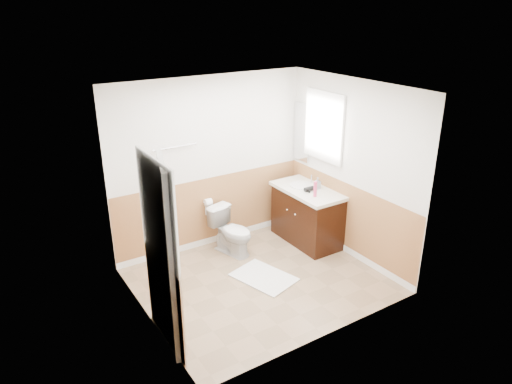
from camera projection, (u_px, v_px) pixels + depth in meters
floor at (260, 281)px, 6.19m from camera, size 3.00×3.00×0.00m
ceiling at (261, 89)px, 5.25m from camera, size 3.00×3.00×0.00m
wall_back at (211, 164)px, 6.73m from camera, size 3.00×0.00×3.00m
wall_front at (331, 234)px, 4.70m from camera, size 3.00×0.00×3.00m
wall_left at (141, 221)px, 4.97m from camera, size 0.00×3.00×3.00m
wall_right at (352, 170)px, 6.47m from camera, size 0.00×3.00×3.00m
wainscot_back at (213, 212)px, 7.00m from camera, size 3.00×0.00×3.00m
wainscot_front at (326, 296)px, 4.99m from camera, size 3.00×0.00×3.00m
wainscot_left at (148, 282)px, 5.25m from camera, size 0.00×2.60×2.60m
wainscot_right at (347, 220)px, 6.74m from camera, size 0.00×2.60×2.60m
toilet at (232, 231)px, 6.77m from camera, size 0.55×0.74×0.68m
bath_mat at (264, 277)px, 6.24m from camera, size 0.75×0.92×0.02m
vanity_cabinet at (307, 217)px, 7.08m from camera, size 0.55×1.10×0.80m
vanity_knob_left at (295, 214)px, 6.80m from camera, size 0.03×0.03×0.03m
vanity_knob_right at (287, 210)px, 6.96m from camera, size 0.03×0.03×0.03m
countertop at (308, 191)px, 6.92m from camera, size 0.60×1.15×0.05m
sink_basin at (302, 185)px, 7.03m from camera, size 0.36×0.36×0.02m
faucet at (312, 179)px, 7.10m from camera, size 0.02×0.02×0.14m
lotion_bottle at (315, 189)px, 6.61m from camera, size 0.05×0.05×0.22m
soap_dispenser at (317, 183)px, 6.90m from camera, size 0.08×0.09×0.17m
hair_dryer_body at (309, 189)px, 6.82m from camera, size 0.14×0.07×0.07m
hair_dryer_handle at (309, 192)px, 6.78m from camera, size 0.03×0.03×0.07m
mirror_panel at (302, 132)px, 7.20m from camera, size 0.02×0.35×0.90m
window_frame at (324, 126)px, 6.73m from camera, size 0.04×0.80×1.00m
window_glass at (325, 126)px, 6.73m from camera, size 0.01×0.70×0.90m
door at (168, 256)px, 4.75m from camera, size 0.29×0.78×2.04m
door_frame at (161, 257)px, 4.71m from camera, size 0.02×0.92×2.10m
door_knob at (162, 247)px, 5.07m from camera, size 0.06×0.06×0.06m
towel_bar at (175, 147)px, 6.29m from camera, size 0.62×0.02×0.02m
tp_holder_bar at (208, 202)px, 6.83m from camera, size 0.14×0.02×0.02m
tp_roll at (208, 202)px, 6.83m from camera, size 0.10×0.11×0.11m
tp_sheet at (208, 209)px, 6.87m from camera, size 0.10×0.01×0.16m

